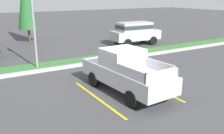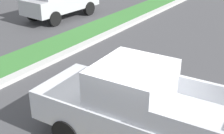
% 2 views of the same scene
% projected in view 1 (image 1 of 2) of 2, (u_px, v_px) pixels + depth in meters
% --- Properties ---
extents(ground_plane, '(120.00, 120.00, 0.00)m').
position_uv_depth(ground_plane, '(121.00, 89.00, 12.67)').
color(ground_plane, '#424244').
extents(parking_line_near, '(0.12, 4.80, 0.01)m').
position_uv_depth(parking_line_near, '(97.00, 98.00, 11.54)').
color(parking_line_near, yellow).
rests_on(parking_line_near, ground).
extents(parking_line_far, '(0.12, 4.80, 0.01)m').
position_uv_depth(parking_line_far, '(151.00, 86.00, 13.07)').
color(parking_line_far, yellow).
rests_on(parking_line_far, ground).
extents(curb_strip, '(56.00, 0.40, 0.15)m').
position_uv_depth(curb_strip, '(81.00, 65.00, 16.77)').
color(curb_strip, '#B2B2AD').
rests_on(curb_strip, ground).
extents(grass_median, '(56.00, 1.80, 0.06)m').
position_uv_depth(grass_median, '(74.00, 62.00, 17.69)').
color(grass_median, '#387533').
rests_on(grass_median, ground).
extents(pickup_truck_main, '(2.22, 5.34, 2.10)m').
position_uv_depth(pickup_truck_main, '(125.00, 71.00, 12.05)').
color(pickup_truck_main, black).
rests_on(pickup_truck_main, ground).
extents(suv_distant, '(4.68, 2.12, 2.10)m').
position_uv_depth(suv_distant, '(135.00, 32.00, 23.41)').
color(suv_distant, black).
rests_on(suv_distant, ground).
extents(street_light, '(0.24, 1.49, 6.03)m').
position_uv_depth(street_light, '(33.00, 12.00, 15.11)').
color(street_light, gray).
rests_on(street_light, ground).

